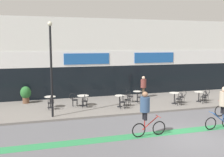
{
  "coord_description": "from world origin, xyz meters",
  "views": [
    {
      "loc": [
        -6.79,
        -9.85,
        4.26
      ],
      "look_at": [
        -2.05,
        5.89,
        2.08
      ],
      "focal_mm": 42.0,
      "sensor_mm": 36.0,
      "label": 1
    }
  ],
  "objects_px": {
    "cafe_chair_3_side": "(129,95)",
    "bistro_table_3": "(137,94)",
    "cafe_chair_4_near": "(179,98)",
    "cafe_chair_5_side": "(206,94)",
    "cafe_chair_2_near": "(123,101)",
    "cyclist_1": "(223,104)",
    "cyclist_2": "(146,110)",
    "bistro_table_0": "(50,100)",
    "cafe_chair_1_side": "(74,99)",
    "planter_pot": "(26,94)",
    "cafe_chair_2_side": "(129,99)",
    "cafe_chair_0_near": "(51,102)",
    "pedestrian_near_end": "(143,85)",
    "bistro_table_5": "(199,95)",
    "cafe_chair_3_near": "(141,96)",
    "lamp_post": "(51,63)",
    "bistro_table_2": "(120,99)",
    "cafe_chair_4_side": "(182,96)",
    "cafe_chair_1_near": "(85,100)",
    "bistro_table_4": "(174,96)",
    "cafe_chair_5_near": "(204,96)",
    "bistro_table_1": "(83,98)"
  },
  "relations": [
    {
      "from": "cafe_chair_2_near",
      "to": "cyclist_1",
      "type": "xyz_separation_m",
      "value": [
        3.66,
        -4.81,
        0.66
      ]
    },
    {
      "from": "cafe_chair_2_near",
      "to": "cafe_chair_4_side",
      "type": "bearing_deg",
      "value": -78.39
    },
    {
      "from": "cafe_chair_5_near",
      "to": "bistro_table_2",
      "type": "bearing_deg",
      "value": 85.09
    },
    {
      "from": "cafe_chair_0_near",
      "to": "pedestrian_near_end",
      "type": "xyz_separation_m",
      "value": [
        7.15,
        1.95,
        0.47
      ]
    },
    {
      "from": "cafe_chair_5_near",
      "to": "pedestrian_near_end",
      "type": "bearing_deg",
      "value": 48.04
    },
    {
      "from": "cafe_chair_4_side",
      "to": "cafe_chair_5_near",
      "type": "relative_size",
      "value": 1.0
    },
    {
      "from": "bistro_table_4",
      "to": "cafe_chair_2_near",
      "type": "xyz_separation_m",
      "value": [
        -3.97,
        -0.43,
        -0.03
      ]
    },
    {
      "from": "bistro_table_2",
      "to": "cafe_chair_4_near",
      "type": "height_order",
      "value": "cafe_chair_4_near"
    },
    {
      "from": "cafe_chair_4_near",
      "to": "cafe_chair_5_side",
      "type": "height_order",
      "value": "same"
    },
    {
      "from": "bistro_table_3",
      "to": "cafe_chair_0_near",
      "type": "height_order",
      "value": "cafe_chair_0_near"
    },
    {
      "from": "cafe_chair_1_side",
      "to": "cafe_chair_2_side",
      "type": "height_order",
      "value": "same"
    },
    {
      "from": "bistro_table_3",
      "to": "cyclist_2",
      "type": "xyz_separation_m",
      "value": [
        -2.22,
        -6.45,
        0.58
      ]
    },
    {
      "from": "bistro_table_3",
      "to": "cafe_chair_0_near",
      "type": "bearing_deg",
      "value": -173.93
    },
    {
      "from": "cyclist_2",
      "to": "pedestrian_near_end",
      "type": "xyz_separation_m",
      "value": [
        3.26,
        7.75,
        -0.13
      ]
    },
    {
      "from": "cafe_chair_1_side",
      "to": "planter_pot",
      "type": "xyz_separation_m",
      "value": [
        -3.08,
        1.95,
        0.15
      ]
    },
    {
      "from": "cafe_chair_2_near",
      "to": "cafe_chair_4_near",
      "type": "distance_m",
      "value": 3.97
    },
    {
      "from": "cafe_chair_2_near",
      "to": "cafe_chair_4_side",
      "type": "distance_m",
      "value": 4.61
    },
    {
      "from": "cafe_chair_0_near",
      "to": "cafe_chair_5_side",
      "type": "xyz_separation_m",
      "value": [
        11.02,
        -0.58,
        0.0
      ]
    },
    {
      "from": "bistro_table_0",
      "to": "cafe_chair_1_near",
      "type": "xyz_separation_m",
      "value": [
        2.14,
        -0.73,
        -0.01
      ]
    },
    {
      "from": "cafe_chair_3_side",
      "to": "cafe_chair_5_near",
      "type": "xyz_separation_m",
      "value": [
        4.89,
        -1.85,
        0.0
      ]
    },
    {
      "from": "cafe_chair_0_near",
      "to": "cafe_chair_1_near",
      "type": "xyz_separation_m",
      "value": [
        2.14,
        -0.11,
        0.0
      ]
    },
    {
      "from": "pedestrian_near_end",
      "to": "cafe_chair_3_side",
      "type": "bearing_deg",
      "value": 36.1
    },
    {
      "from": "cafe_chair_2_side",
      "to": "cafe_chair_4_near",
      "type": "bearing_deg",
      "value": 163.19
    },
    {
      "from": "cafe_chair_1_side",
      "to": "cafe_chair_2_side",
      "type": "relative_size",
      "value": 1.0
    },
    {
      "from": "bistro_table_5",
      "to": "cafe_chair_5_side",
      "type": "xyz_separation_m",
      "value": [
        0.63,
        0.0,
        0.0
      ]
    },
    {
      "from": "bistro_table_3",
      "to": "cafe_chair_0_near",
      "type": "relative_size",
      "value": 0.85
    },
    {
      "from": "cafe_chair_3_side",
      "to": "cafe_chair_2_near",
      "type": "bearing_deg",
      "value": -130.24
    },
    {
      "from": "lamp_post",
      "to": "bistro_table_2",
      "type": "bearing_deg",
      "value": 14.59
    },
    {
      "from": "pedestrian_near_end",
      "to": "cafe_chair_4_side",
      "type": "bearing_deg",
      "value": 123.12
    },
    {
      "from": "bistro_table_3",
      "to": "cafe_chair_4_side",
      "type": "relative_size",
      "value": 0.85
    },
    {
      "from": "cafe_chair_1_near",
      "to": "cafe_chair_1_side",
      "type": "bearing_deg",
      "value": 49.87
    },
    {
      "from": "cafe_chair_2_side",
      "to": "bistro_table_0",
      "type": "bearing_deg",
      "value": -14.81
    },
    {
      "from": "bistro_table_1",
      "to": "cyclist_2",
      "type": "relative_size",
      "value": 0.37
    },
    {
      "from": "cafe_chair_3_side",
      "to": "pedestrian_near_end",
      "type": "relative_size",
      "value": 0.54
    },
    {
      "from": "bistro_table_0",
      "to": "cafe_chair_1_side",
      "type": "bearing_deg",
      "value": -4.03
    },
    {
      "from": "bistro_table_2",
      "to": "cyclist_2",
      "type": "xyz_separation_m",
      "value": [
        -0.52,
        -5.36,
        0.58
      ]
    },
    {
      "from": "bistro_table_4",
      "to": "cafe_chair_3_near",
      "type": "relative_size",
      "value": 0.85
    },
    {
      "from": "bistro_table_1",
      "to": "cafe_chair_4_near",
      "type": "bearing_deg",
      "value": -16.03
    },
    {
      "from": "bistro_table_5",
      "to": "cafe_chair_3_near",
      "type": "height_order",
      "value": "cafe_chair_3_near"
    },
    {
      "from": "bistro_table_2",
      "to": "cafe_chair_4_side",
      "type": "xyz_separation_m",
      "value": [
        4.59,
        -0.21,
        -0.03
      ]
    },
    {
      "from": "bistro_table_1",
      "to": "lamp_post",
      "type": "xyz_separation_m",
      "value": [
        -2.16,
        -2.12,
        2.57
      ]
    },
    {
      "from": "cafe_chair_3_side",
      "to": "bistro_table_3",
      "type": "bearing_deg",
      "value": -6.81
    },
    {
      "from": "bistro_table_0",
      "to": "cafe_chair_5_side",
      "type": "height_order",
      "value": "cafe_chair_5_side"
    },
    {
      "from": "bistro_table_5",
      "to": "cafe_chair_2_side",
      "type": "distance_m",
      "value": 5.36
    },
    {
      "from": "pedestrian_near_end",
      "to": "cafe_chair_0_near",
      "type": "bearing_deg",
      "value": 13.03
    },
    {
      "from": "bistro_table_5",
      "to": "lamp_post",
      "type": "distance_m",
      "value": 10.76
    },
    {
      "from": "cafe_chair_3_near",
      "to": "cafe_chair_4_side",
      "type": "bearing_deg",
      "value": -102.41
    },
    {
      "from": "bistro_table_0",
      "to": "bistro_table_4",
      "type": "xyz_separation_m",
      "value": [
        8.38,
        -1.27,
        0.02
      ]
    },
    {
      "from": "cafe_chair_3_side",
      "to": "cafe_chair_0_near",
      "type": "bearing_deg",
      "value": 178.9
    },
    {
      "from": "cafe_chair_3_near",
      "to": "cyclist_2",
      "type": "distance_m",
      "value": 6.27
    }
  ]
}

